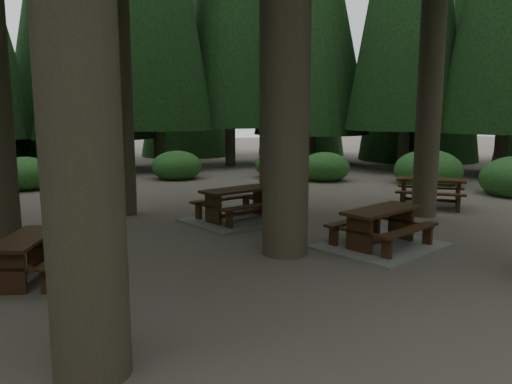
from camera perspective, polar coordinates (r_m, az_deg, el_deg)
name	(u,v)px	position (r m, az deg, el deg)	size (l,w,h in m)	color
ground	(248,261)	(8.85, -0.88, -7.87)	(80.00, 80.00, 0.00)	#574E46
picnic_table_a	(381,234)	(9.94, 14.09, -4.70)	(2.77, 2.55, 0.76)	gray
picnic_table_b	(26,251)	(8.54, -24.83, -6.18)	(1.72, 1.91, 0.69)	#382210
picnic_table_c	(238,210)	(11.95, -2.05, -2.06)	(2.81, 2.55, 0.79)	gray
picnic_table_d	(431,188)	(14.58, 19.32, 0.44)	(2.30, 2.27, 0.78)	#382210
shrub_ring	(268,226)	(9.67, 1.43, -3.94)	(23.86, 24.64, 1.49)	#1D5421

